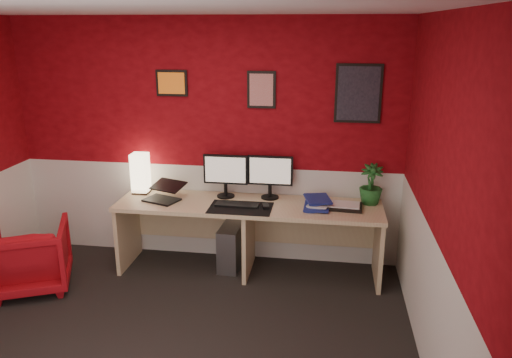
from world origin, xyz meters
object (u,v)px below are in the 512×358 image
desk (249,238)px  pc_tower (232,246)px  shoji_lamp (141,174)px  laptop (161,190)px  armchair (30,257)px  zen_tray (344,206)px  potted_plant (371,184)px  monitor_right (270,170)px  monitor_left (225,169)px

desk → pc_tower: desk is taller
shoji_lamp → laptop: size_ratio=1.21×
pc_tower → armchair: 1.93m
desk → pc_tower: 0.25m
armchair → laptop: bearing=-176.8°
shoji_lamp → zen_tray: shoji_lamp is taller
desk → potted_plant: bearing=8.8°
potted_plant → pc_tower: (-1.37, -0.09, -0.70)m
laptop → monitor_right: 1.10m
monitor_right → armchair: size_ratio=0.83×
shoji_lamp → monitor_left: (0.90, 0.00, 0.09)m
shoji_lamp → pc_tower: 1.20m
laptop → monitor_left: 0.67m
monitor_left → potted_plant: 1.44m
armchair → desk: bearing=173.1°
pc_tower → zen_tray: bearing=-0.2°
monitor_left → potted_plant: bearing=0.2°
shoji_lamp → zen_tray: size_ratio=1.14×
monitor_right → potted_plant: size_ratio=1.47×
monitor_right → zen_tray: 0.80m
armchair → potted_plant: bearing=170.0°
monitor_left → monitor_right: (0.45, 0.03, 0.00)m
laptop → zen_tray: bearing=22.4°
zen_tray → monitor_left: bearing=172.3°
shoji_lamp → monitor_right: (1.35, 0.03, 0.09)m
zen_tray → pc_tower: bearing=176.5°
shoji_lamp → armchair: 1.30m
desk → potted_plant: size_ratio=6.58×
laptop → armchair: (-1.12, -0.58, -0.52)m
laptop → zen_tray: laptop is taller
laptop → monitor_right: size_ratio=0.57×
laptop → zen_tray: (1.79, 0.06, -0.09)m
desk → zen_tray: zen_tray is taller
zen_tray → potted_plant: size_ratio=0.89×
potted_plant → armchair: potted_plant is taller
laptop → armchair: 1.36m
monitor_left → desk: bearing=-34.0°
shoji_lamp → monitor_left: monitor_left is taller
zen_tray → monitor_right: bearing=165.8°
monitor_left → pc_tower: bearing=-52.2°
potted_plant → armchair: (-3.16, -0.80, -0.61)m
desk → potted_plant: (1.18, 0.18, 0.56)m
zen_tray → armchair: bearing=-167.7°
desk → pc_tower: (-0.19, 0.09, -0.14)m
armchair → monitor_left: bearing=-179.5°
desk → armchair: size_ratio=3.73×
shoji_lamp → laptop: 0.37m
desk → monitor_left: bearing=146.0°
laptop → potted_plant: potted_plant is taller
monitor_right → armchair: monitor_right is taller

